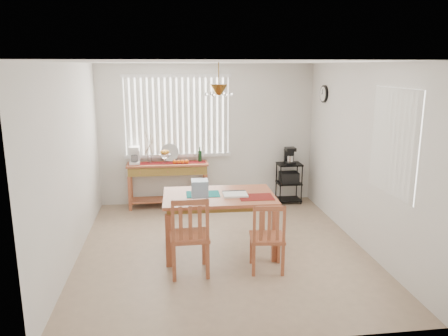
{
  "coord_description": "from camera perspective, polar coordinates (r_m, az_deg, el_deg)",
  "views": [
    {
      "loc": [
        -0.71,
        -5.81,
        2.55
      ],
      "look_at": [
        0.1,
        0.55,
        1.05
      ],
      "focal_mm": 35.0,
      "sensor_mm": 36.0,
      "label": 1
    }
  ],
  "objects": [
    {
      "name": "table_items",
      "position": [
        5.86,
        -1.99,
        -3.03
      ],
      "size": [
        1.17,
        0.57,
        0.26
      ],
      "color": "#167C7C",
      "rests_on": "dining_table"
    },
    {
      "name": "room_shell",
      "position": [
        5.93,
        -0.28,
        4.85
      ],
      "size": [
        4.2,
        4.7,
        2.7
      ],
      "color": "silver",
      "rests_on": "ground"
    },
    {
      "name": "sideboard",
      "position": [
        8.07,
        -7.28,
        -0.79
      ],
      "size": [
        1.47,
        0.41,
        0.83
      ],
      "color": "#AD5C3A",
      "rests_on": "ground"
    },
    {
      "name": "cart_items",
      "position": [
        8.3,
        8.56,
        1.57
      ],
      "size": [
        0.18,
        0.21,
        0.31
      ],
      "color": "black",
      "rests_on": "wire_cart"
    },
    {
      "name": "sideboard_items",
      "position": [
        8.01,
        -9.03,
        1.5
      ],
      "size": [
        1.39,
        0.35,
        0.63
      ],
      "color": "#650D0E",
      "rests_on": "sideboard"
    },
    {
      "name": "chair_right",
      "position": [
        5.57,
        5.69,
        -9.05
      ],
      "size": [
        0.47,
        0.47,
        0.91
      ],
      "color": "#AD5C3A",
      "rests_on": "ground"
    },
    {
      "name": "ground",
      "position": [
        6.39,
        -0.27,
        -10.42
      ],
      "size": [
        4.0,
        4.5,
        0.01
      ],
      "primitive_type": "cube",
      "color": "tan"
    },
    {
      "name": "chair_left",
      "position": [
        5.46,
        -4.53,
        -8.88
      ],
      "size": [
        0.49,
        0.49,
        1.03
      ],
      "color": "#AD5C3A",
      "rests_on": "ground"
    },
    {
      "name": "wire_cart",
      "position": [
        8.39,
        8.48,
        -1.43
      ],
      "size": [
        0.45,
        0.36,
        0.76
      ],
      "color": "black",
      "rests_on": "ground"
    },
    {
      "name": "dining_table",
      "position": [
        6.05,
        -0.66,
        -4.39
      ],
      "size": [
        1.55,
        1.01,
        0.82
      ],
      "color": "#AD5C3A",
      "rests_on": "ground"
    }
  ]
}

